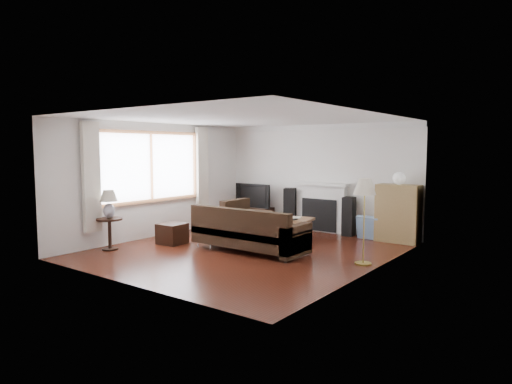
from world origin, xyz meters
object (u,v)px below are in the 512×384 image
Objects in this scene: sectional_sofa at (249,231)px; coffee_table at (283,228)px; side_table at (110,234)px; tv_stand at (255,216)px; bookshelf at (398,213)px; floor_lamp at (364,222)px.

sectional_sofa reaches higher than coffee_table.
side_table is (-2.10, -2.87, 0.07)m from coffee_table.
sectional_sofa is (1.74, -2.52, 0.17)m from tv_stand.
bookshelf is 0.83× the size of floor_lamp.
floor_lamp is at bearing -29.10° from tv_stand.
floor_lamp reaches higher than side_table.
tv_stand is 1.49× the size of side_table.
tv_stand is 0.63× the size of floor_lamp.
sectional_sofa is 1.38m from coffee_table.
sectional_sofa is at bearing 34.09° from side_table.
bookshelf reaches higher than coffee_table.
sectional_sofa is 2.02× the size of coffee_table.
bookshelf is 0.99× the size of coffee_table.
floor_lamp is (3.88, -2.16, 0.50)m from tv_stand.
sectional_sofa is at bearing -55.37° from tv_stand.
floor_lamp reaches higher than tv_stand.
side_table is at bearing -136.75° from coffee_table.
coffee_table is 2.53m from floor_lamp.
tv_stand is 0.75× the size of coffee_table.
tv_stand is 0.37× the size of sectional_sofa.
side_table is (-4.18, -4.04, -0.29)m from bookshelf.
tv_stand is 0.76× the size of bookshelf.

